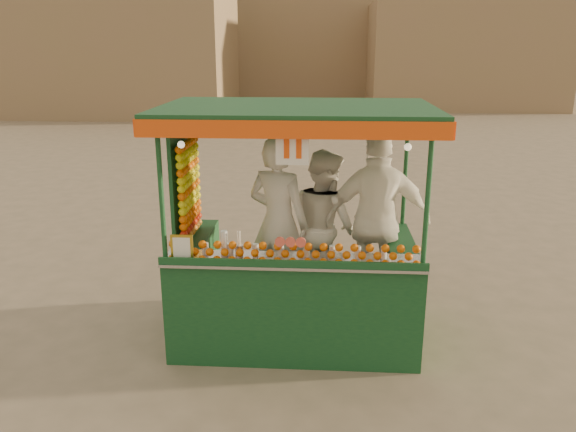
# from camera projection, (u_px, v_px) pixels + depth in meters

# --- Properties ---
(ground) EXTENTS (90.00, 90.00, 0.00)m
(ground) POSITION_uv_depth(u_px,v_px,m) (296.00, 328.00, 6.31)
(ground) COLOR #6F624F
(ground) RESTS_ON ground
(building_left) EXTENTS (10.00, 6.00, 6.00)m
(building_left) POSITION_uv_depth(u_px,v_px,m) (116.00, 45.00, 25.09)
(building_left) COLOR olive
(building_left) RESTS_ON ground
(building_right) EXTENTS (9.00, 6.00, 5.00)m
(building_right) POSITION_uv_depth(u_px,v_px,m) (462.00, 55.00, 28.07)
(building_right) COLOR olive
(building_right) RESTS_ON ground
(building_center) EXTENTS (14.00, 7.00, 7.00)m
(building_center) POSITION_uv_depth(u_px,v_px,m) (288.00, 36.00, 34.06)
(building_center) COLOR olive
(building_center) RESTS_ON ground
(juice_cart) EXTENTS (2.70, 1.75, 2.46)m
(juice_cart) POSITION_uv_depth(u_px,v_px,m) (289.00, 268.00, 5.88)
(juice_cart) COLOR #103B1F
(juice_cart) RESTS_ON ground
(vendor_left) EXTENTS (0.80, 0.68, 1.86)m
(vendor_left) POSITION_uv_depth(u_px,v_px,m) (278.00, 223.00, 5.99)
(vendor_left) COLOR silver
(vendor_left) RESTS_ON ground
(vendor_middle) EXTENTS (1.00, 1.04, 1.68)m
(vendor_middle) POSITION_uv_depth(u_px,v_px,m) (324.00, 226.00, 6.18)
(vendor_middle) COLOR silver
(vendor_middle) RESTS_ON ground
(vendor_right) EXTENTS (1.17, 0.58, 1.93)m
(vendor_right) POSITION_uv_depth(u_px,v_px,m) (377.00, 221.00, 5.95)
(vendor_right) COLOR white
(vendor_right) RESTS_ON ground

